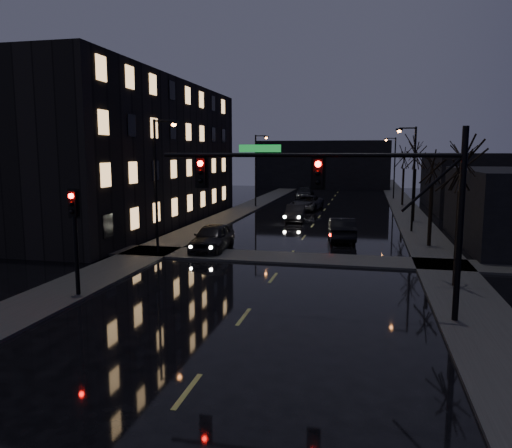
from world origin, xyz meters
The scene contains 22 objects.
ground centered at (0.00, 0.00, 0.00)m, with size 160.00×160.00×0.00m, color black.
sidewalk_left centered at (-8.50, 35.00, 0.06)m, with size 3.00×140.00×0.12m, color #2D2D2B.
sidewalk_right centered at (8.50, 35.00, 0.06)m, with size 3.00×140.00×0.12m, color #2D2D2B.
sidewalk_cross centered at (0.00, 18.50, 0.06)m, with size 40.00×3.00×0.12m, color #2D2D2B.
apartment_block centered at (-16.50, 30.00, 6.00)m, with size 12.00×30.00×12.00m, color black.
commercial_right_far centered at (17.00, 48.00, 3.00)m, with size 12.00×18.00×6.00m, color black.
far_block centered at (-3.00, 78.00, 4.00)m, with size 22.00×10.00×8.00m, color black.
signal_mast centered at (3.85, 9.00, 4.87)m, with size 11.11×0.41×7.00m.
signal_pole_left centered at (-7.50, 8.99, 3.01)m, with size 0.35×0.41×4.53m.
tree_near centered at (8.40, 14.00, 6.22)m, with size 3.52×3.52×8.08m.
tree_mid_a centered at (8.40, 24.00, 5.83)m, with size 3.30×3.30×7.58m.
tree_mid_b centered at (8.40, 36.00, 6.61)m, with size 3.74×3.74×8.59m.
tree_far centered at (8.40, 50.00, 6.06)m, with size 3.43×3.43×7.88m.
streetlight_l_near centered at (-7.58, 18.00, 4.77)m, with size 1.53×0.28×8.00m.
streetlight_l_far centered at (-7.58, 45.00, 4.77)m, with size 1.53×0.28×8.00m.
streetlight_r_mid centered at (7.58, 30.00, 4.77)m, with size 1.53×0.28×8.00m.
streetlight_r_far centered at (7.58, 58.00, 4.77)m, with size 1.53×0.28×8.00m.
oncoming_car_a centered at (-4.96, 19.87, 0.84)m, with size 1.99×4.95×1.69m, color black.
oncoming_car_b centered at (-1.80, 34.41, 0.74)m, with size 1.57×4.49×1.48m, color black.
oncoming_car_c centered at (-1.80, 43.26, 0.78)m, with size 2.59×5.62×1.56m, color black.
oncoming_car_d centered at (-3.71, 56.72, 0.76)m, with size 2.14×5.26×1.53m, color black.
lead_car centered at (2.72, 25.43, 0.80)m, with size 1.70×4.87×1.60m, color black.
Camera 1 is at (4.36, -9.44, 6.10)m, focal length 35.00 mm.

